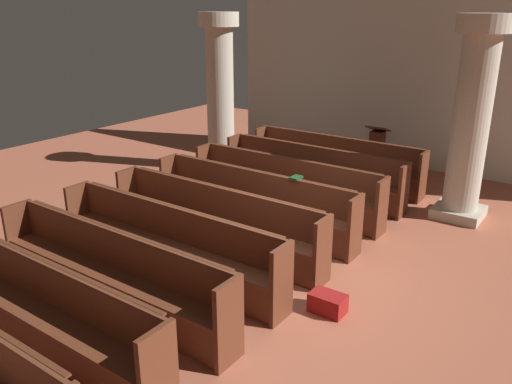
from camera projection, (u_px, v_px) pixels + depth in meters
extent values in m
plane|color=#AD5B42|center=(282.00, 269.00, 7.40)|extent=(19.20, 19.20, 0.00)
cube|color=silver|center=(434.00, 70.00, 11.31)|extent=(10.00, 0.16, 4.50)
cube|color=brown|center=(334.00, 162.00, 10.86)|extent=(3.68, 0.38, 0.05)
cube|color=brown|center=(338.00, 148.00, 10.90)|extent=(3.68, 0.04, 0.49)
cube|color=#562B1A|center=(340.00, 137.00, 10.86)|extent=(3.53, 0.06, 0.02)
cube|color=#5B2D1B|center=(261.00, 148.00, 11.87)|extent=(0.06, 0.44, 0.98)
cube|color=#5B2D1B|center=(422.00, 177.00, 9.83)|extent=(0.06, 0.44, 0.98)
cube|color=brown|center=(330.00, 175.00, 10.81)|extent=(3.68, 0.03, 0.43)
cube|color=brown|center=(311.00, 174.00, 10.10)|extent=(3.68, 0.38, 0.05)
cube|color=brown|center=(315.00, 159.00, 10.14)|extent=(3.68, 0.04, 0.49)
cube|color=#562B1A|center=(317.00, 147.00, 10.10)|extent=(3.53, 0.06, 0.02)
cube|color=#5B2D1B|center=(235.00, 158.00, 11.11)|extent=(0.06, 0.44, 0.98)
cube|color=#5B2D1B|center=(404.00, 191.00, 9.07)|extent=(0.06, 0.44, 0.98)
cube|color=brown|center=(306.00, 187.00, 10.04)|extent=(3.68, 0.03, 0.43)
cube|color=brown|center=(283.00, 187.00, 9.34)|extent=(3.68, 0.38, 0.05)
cube|color=brown|center=(289.00, 171.00, 9.38)|extent=(3.68, 0.04, 0.49)
cube|color=#562B1A|center=(290.00, 158.00, 9.33)|extent=(3.53, 0.06, 0.02)
cube|color=#5B2D1B|center=(205.00, 169.00, 10.35)|extent=(0.06, 0.44, 0.98)
cube|color=#5B2D1B|center=(381.00, 208.00, 8.31)|extent=(0.06, 0.44, 0.98)
cube|color=brown|center=(278.00, 202.00, 9.28)|extent=(3.68, 0.03, 0.43)
cube|color=brown|center=(251.00, 203.00, 8.58)|extent=(3.68, 0.38, 0.05)
cube|color=brown|center=(257.00, 185.00, 8.61)|extent=(3.68, 0.04, 0.49)
cube|color=#562B1A|center=(259.00, 171.00, 8.57)|extent=(3.53, 0.06, 0.02)
cube|color=#5B2D1B|center=(170.00, 181.00, 9.59)|extent=(0.06, 0.44, 0.98)
cube|color=#5B2D1B|center=(355.00, 228.00, 7.55)|extent=(0.06, 0.44, 0.98)
cube|color=brown|center=(245.00, 220.00, 8.52)|extent=(3.68, 0.03, 0.43)
cube|color=brown|center=(213.00, 222.00, 7.81)|extent=(3.68, 0.38, 0.05)
cube|color=brown|center=(220.00, 203.00, 7.85)|extent=(3.68, 0.04, 0.49)
cube|color=#562B1A|center=(221.00, 187.00, 7.81)|extent=(3.53, 0.06, 0.02)
cube|color=#5B2D1B|center=(129.00, 196.00, 8.83)|extent=(0.06, 0.44, 0.98)
cube|color=#5B2D1B|center=(322.00, 253.00, 6.79)|extent=(0.06, 0.44, 0.98)
cube|color=brown|center=(206.00, 240.00, 7.76)|extent=(3.68, 0.03, 0.43)
cube|color=brown|center=(166.00, 245.00, 7.05)|extent=(3.68, 0.38, 0.05)
cube|color=brown|center=(174.00, 224.00, 7.09)|extent=(3.68, 0.04, 0.49)
cube|color=#562B1A|center=(175.00, 207.00, 7.05)|extent=(3.53, 0.06, 0.02)
cube|color=#5B2D1B|center=(80.00, 214.00, 8.06)|extent=(0.06, 0.44, 0.98)
cube|color=#5B2D1B|center=(282.00, 284.00, 6.03)|extent=(0.06, 0.44, 0.98)
cube|color=brown|center=(158.00, 266.00, 7.00)|extent=(3.68, 0.03, 0.43)
cube|color=brown|center=(108.00, 274.00, 6.29)|extent=(3.68, 0.38, 0.05)
cube|color=brown|center=(117.00, 249.00, 6.33)|extent=(3.68, 0.04, 0.49)
cube|color=#562B1A|center=(119.00, 231.00, 6.29)|extent=(3.53, 0.06, 0.02)
cube|color=#5B2D1B|center=(21.00, 236.00, 7.30)|extent=(0.06, 0.44, 0.98)
cube|color=#5B2D1B|center=(229.00, 324.00, 5.26)|extent=(0.06, 0.44, 0.98)
cube|color=brown|center=(99.00, 297.00, 6.23)|extent=(3.68, 0.03, 0.43)
cube|color=brown|center=(34.00, 311.00, 5.53)|extent=(3.68, 0.38, 0.05)
cube|color=brown|center=(45.00, 283.00, 5.57)|extent=(3.68, 0.04, 0.49)
cube|color=#562B1A|center=(46.00, 262.00, 5.53)|extent=(3.53, 0.06, 0.02)
cube|color=#5B2D1B|center=(159.00, 377.00, 4.50)|extent=(0.06, 0.44, 0.98)
cube|color=brown|center=(23.00, 337.00, 5.47)|extent=(3.68, 0.03, 0.43)
cube|color=#B6AD9A|center=(458.00, 212.00, 9.22)|extent=(0.82, 0.82, 0.18)
cylinder|color=beige|center=(471.00, 125.00, 8.69)|extent=(0.60, 0.60, 2.97)
cylinder|color=beige|center=(485.00, 23.00, 8.14)|extent=(0.88, 0.88, 0.30)
cube|color=#B6AD9A|center=(222.00, 164.00, 12.04)|extent=(0.82, 0.82, 0.18)
cylinder|color=beige|center=(220.00, 96.00, 11.51)|extent=(0.60, 0.60, 2.97)
cylinder|color=beige|center=(218.00, 19.00, 10.96)|extent=(0.88, 0.88, 0.30)
cube|color=#492215|center=(375.00, 171.00, 11.73)|extent=(0.45, 0.45, 0.06)
cube|color=#562819|center=(376.00, 152.00, 11.58)|extent=(0.28, 0.28, 0.95)
cube|color=#5B2A1A|center=(378.00, 129.00, 11.40)|extent=(0.48, 0.35, 0.15)
cube|color=#194723|center=(296.00, 178.00, 8.16)|extent=(0.14, 0.21, 0.04)
cube|color=maroon|center=(328.00, 303.00, 6.32)|extent=(0.43, 0.28, 0.24)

